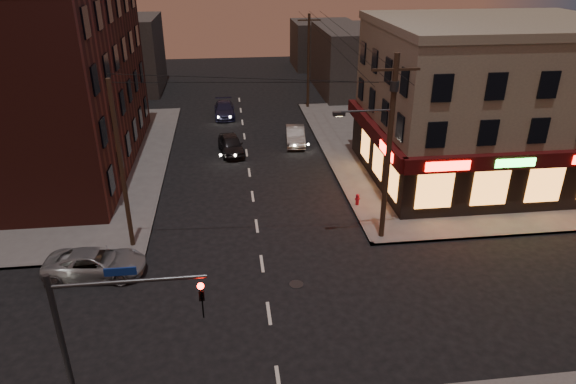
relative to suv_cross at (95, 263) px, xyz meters
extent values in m
plane|color=black|center=(8.16, -4.00, -0.67)|extent=(120.00, 120.00, 0.00)
cube|color=#514F4C|center=(26.16, 15.00, -0.59)|extent=(24.00, 28.00, 0.15)
cube|color=#514F4C|center=(-9.84, 15.00, -0.59)|extent=(24.00, 28.00, 0.15)
cube|color=gray|center=(24.16, 9.50, 4.48)|extent=(15.00, 12.00, 10.00)
cube|color=gray|center=(24.16, 9.50, 9.73)|extent=(15.20, 12.20, 0.50)
cube|color=black|center=(24.16, 3.55, 1.18)|extent=(15.12, 0.25, 3.40)
cube|color=black|center=(16.71, 9.50, 1.18)|extent=(0.25, 12.12, 3.40)
cube|color=#3A090A|center=(24.16, 3.25, 2.98)|extent=(15.60, 0.50, 0.90)
cube|color=#3A090A|center=(16.41, 9.50, 2.98)|extent=(0.50, 12.60, 0.90)
cube|color=#FF140C|center=(18.86, 2.98, 2.98)|extent=(2.60, 0.06, 0.55)
cube|color=#26FF3F|center=(22.86, 2.98, 2.98)|extent=(2.40, 0.06, 0.50)
cube|color=#FF140C|center=(16.14, 5.70, 2.98)|extent=(0.06, 2.60, 0.55)
cube|color=orange|center=(23.56, 3.40, 1.28)|extent=(12.40, 0.08, 2.20)
cube|color=orange|center=(16.56, 8.50, 1.28)|extent=(0.08, 8.40, 2.20)
cube|color=#4A1D18|center=(-6.34, 15.00, 5.98)|extent=(12.00, 20.00, 13.00)
cube|color=#3F3D3A|center=(22.16, 34.00, 2.83)|extent=(10.00, 12.00, 7.00)
cube|color=#3F3D3A|center=(-4.84, 38.00, 3.33)|extent=(9.00, 10.00, 8.00)
cube|color=#3F3D3A|center=(20.16, 48.00, 2.33)|extent=(8.00, 8.00, 6.00)
cylinder|color=#382619|center=(14.96, 1.80, 4.48)|extent=(0.28, 0.28, 10.00)
cube|color=#382619|center=(14.96, 1.80, 8.68)|extent=(2.40, 0.12, 0.12)
cylinder|color=#333538|center=(14.96, 1.80, 7.88)|extent=(0.44, 0.44, 0.50)
cylinder|color=#333538|center=(13.66, 1.80, 6.68)|extent=(2.60, 0.10, 0.10)
cube|color=#333538|center=(12.26, 1.80, 6.58)|extent=(0.60, 0.25, 0.18)
cube|color=#FFD88C|center=(12.26, 1.80, 6.48)|extent=(0.35, 0.15, 0.04)
cylinder|color=#382619|center=(14.96, 28.00, 3.98)|extent=(0.26, 0.26, 9.00)
cylinder|color=#382619|center=(1.36, 2.50, 3.98)|extent=(0.24, 0.24, 9.00)
cylinder|color=#333538|center=(1.56, -9.60, 2.53)|extent=(0.18, 0.18, 6.40)
cylinder|color=#333538|center=(3.76, -9.60, 5.33)|extent=(4.40, 0.12, 0.12)
imported|color=black|center=(5.76, -9.60, 4.83)|extent=(0.16, 0.20, 1.00)
sphere|color=#FF0C05|center=(5.76, -9.72, 5.08)|extent=(0.20, 0.20, 0.20)
cube|color=navy|center=(3.56, -9.60, 5.68)|extent=(0.90, 0.05, 0.25)
imported|color=gray|center=(0.00, 0.00, 0.00)|extent=(4.95, 2.52, 1.34)
imported|color=black|center=(6.96, 16.04, 0.06)|extent=(2.29, 4.47, 1.46)
imported|color=gray|center=(12.28, 17.66, 0.04)|extent=(1.86, 4.40, 1.41)
imported|color=#1B1C36|center=(6.55, 26.07, 0.01)|extent=(2.01, 4.73, 1.36)
cylinder|color=maroon|center=(14.56, 5.71, -0.23)|extent=(0.22, 0.22, 0.58)
sphere|color=maroon|center=(14.56, 5.71, 0.09)|extent=(0.23, 0.23, 0.23)
cylinder|color=maroon|center=(14.56, 5.71, -0.11)|extent=(0.31, 0.12, 0.12)
cylinder|color=maroon|center=(14.56, 5.71, -0.11)|extent=(0.12, 0.31, 0.12)
camera|label=1|loc=(6.78, -22.18, 13.88)|focal=32.00mm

